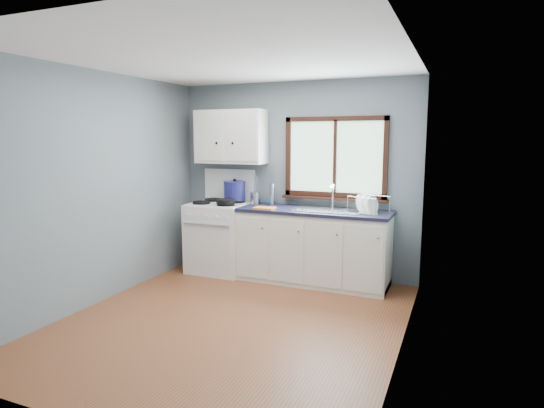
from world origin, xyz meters
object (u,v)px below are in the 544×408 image
at_px(skillet, 226,201).
at_px(stockpot, 235,191).
at_px(base_cabinets, 313,250).
at_px(sink, 328,215).
at_px(gas_range, 220,235).
at_px(thermos, 272,194).
at_px(dish_rack, 368,208).
at_px(utensil_crock, 255,198).

height_order(skillet, stockpot, stockpot).
height_order(base_cabinets, sink, sink).
xyz_separation_m(gas_range, sink, (1.49, 0.02, 0.37)).
bearing_deg(thermos, base_cabinets, -14.78).
relative_size(base_cabinets, stockpot, 5.06).
relative_size(base_cabinets, dish_rack, 3.75).
xyz_separation_m(skillet, dish_rack, (1.77, 0.19, -0.01)).
relative_size(base_cabinets, utensil_crock, 4.57).
distance_m(utensil_crock, thermos, 0.24).
bearing_deg(thermos, skillet, -144.41).
bearing_deg(stockpot, skillet, -84.51).
height_order(base_cabinets, stockpot, stockpot).
height_order(sink, thermos, sink).
xyz_separation_m(gas_range, base_cabinets, (1.31, 0.02, -0.08)).
height_order(gas_range, sink, gas_range).
bearing_deg(stockpot, base_cabinets, -5.38).
height_order(base_cabinets, skillet, skillet).
bearing_deg(skillet, stockpot, 88.08).
bearing_deg(thermos, dish_rack, -7.05).
distance_m(sink, stockpot, 1.34).
bearing_deg(thermos, gas_range, -164.95).
height_order(base_cabinets, utensil_crock, utensil_crock).
xyz_separation_m(base_cabinets, thermos, (-0.62, 0.16, 0.65)).
xyz_separation_m(skillet, thermos, (0.49, 0.35, 0.07)).
bearing_deg(dish_rack, base_cabinets, -157.24).
bearing_deg(skillet, dish_rack, -1.23).
distance_m(gas_range, thermos, 0.90).
xyz_separation_m(utensil_crock, dish_rack, (1.51, -0.13, -0.03)).
bearing_deg(dish_rack, sink, -156.98).
xyz_separation_m(base_cabinets, sink, (0.18, -0.00, 0.45)).
xyz_separation_m(stockpot, thermos, (0.52, 0.06, -0.03)).
bearing_deg(skillet, sink, 0.72).
distance_m(base_cabinets, skillet, 1.27).
distance_m(skillet, dish_rack, 1.78).
bearing_deg(skillet, utensil_crock, 43.88).
xyz_separation_m(skillet, utensil_crock, (0.26, 0.32, 0.02)).
bearing_deg(utensil_crock, dish_rack, -4.99).
bearing_deg(base_cabinets, sink, -0.13).
xyz_separation_m(sink, dish_rack, (0.48, 0.01, 0.12)).
relative_size(skillet, stockpot, 1.08).
height_order(gas_range, dish_rack, gas_range).
bearing_deg(base_cabinets, thermos, 165.22).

